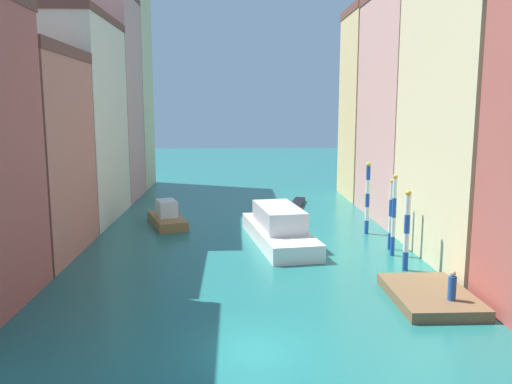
{
  "coord_description": "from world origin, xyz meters",
  "views": [
    {
      "loc": [
        -0.78,
        -18.41,
        9.03
      ],
      "look_at": [
        1.16,
        28.4,
        1.5
      ],
      "focal_mm": 36.49,
      "sensor_mm": 36.0,
      "label": 1
    }
  ],
  "objects_px": {
    "mooring_pole_0": "(407,230)",
    "person_on_dock": "(452,287)",
    "vaporetto_white": "(279,228)",
    "mooring_pole_3": "(368,198)",
    "mooring_pole_1": "(394,215)",
    "mooring_pole_2": "(391,214)",
    "waterfront_dock": "(430,296)",
    "gondola_black": "(295,209)",
    "motorboat_0": "(167,217)"
  },
  "relations": [
    {
      "from": "mooring_pole_0",
      "to": "person_on_dock",
      "type": "bearing_deg",
      "value": -88.82
    },
    {
      "from": "vaporetto_white",
      "to": "mooring_pole_3",
      "type": "bearing_deg",
      "value": 19.07
    },
    {
      "from": "person_on_dock",
      "to": "mooring_pole_1",
      "type": "distance_m",
      "value": 9.09
    },
    {
      "from": "mooring_pole_3",
      "to": "mooring_pole_2",
      "type": "bearing_deg",
      "value": -84.3
    },
    {
      "from": "mooring_pole_3",
      "to": "vaporetto_white",
      "type": "distance_m",
      "value": 7.21
    },
    {
      "from": "person_on_dock",
      "to": "mooring_pole_2",
      "type": "distance_m",
      "value": 10.5
    },
    {
      "from": "mooring_pole_0",
      "to": "vaporetto_white",
      "type": "height_order",
      "value": "mooring_pole_0"
    },
    {
      "from": "mooring_pole_0",
      "to": "mooring_pole_1",
      "type": "bearing_deg",
      "value": 86.71
    },
    {
      "from": "waterfront_dock",
      "to": "gondola_black",
      "type": "distance_m",
      "value": 22.59
    },
    {
      "from": "waterfront_dock",
      "to": "gondola_black",
      "type": "bearing_deg",
      "value": 99.91
    },
    {
      "from": "waterfront_dock",
      "to": "motorboat_0",
      "type": "bearing_deg",
      "value": 130.68
    },
    {
      "from": "waterfront_dock",
      "to": "person_on_dock",
      "type": "relative_size",
      "value": 4.0
    },
    {
      "from": "mooring_pole_3",
      "to": "motorboat_0",
      "type": "bearing_deg",
      "value": 166.74
    },
    {
      "from": "motorboat_0",
      "to": "waterfront_dock",
      "type": "bearing_deg",
      "value": -49.32
    },
    {
      "from": "mooring_pole_2",
      "to": "person_on_dock",
      "type": "bearing_deg",
      "value": -91.66
    },
    {
      "from": "waterfront_dock",
      "to": "mooring_pole_1",
      "type": "xyz_separation_m",
      "value": [
        0.53,
        7.7,
        2.33
      ]
    },
    {
      "from": "motorboat_0",
      "to": "mooring_pole_0",
      "type": "bearing_deg",
      "value": -39.31
    },
    {
      "from": "person_on_dock",
      "to": "mooring_pole_2",
      "type": "bearing_deg",
      "value": 88.34
    },
    {
      "from": "waterfront_dock",
      "to": "vaporetto_white",
      "type": "height_order",
      "value": "vaporetto_white"
    },
    {
      "from": "waterfront_dock",
      "to": "mooring_pole_3",
      "type": "height_order",
      "value": "mooring_pole_3"
    },
    {
      "from": "mooring_pole_0",
      "to": "gondola_black",
      "type": "xyz_separation_m",
      "value": [
        -4.25,
        17.53,
        -2.15
      ]
    },
    {
      "from": "person_on_dock",
      "to": "mooring_pole_1",
      "type": "xyz_separation_m",
      "value": [
        0.05,
        8.98,
        1.45
      ]
    },
    {
      "from": "mooring_pole_2",
      "to": "vaporetto_white",
      "type": "height_order",
      "value": "mooring_pole_2"
    },
    {
      "from": "person_on_dock",
      "to": "vaporetto_white",
      "type": "relative_size",
      "value": 0.13
    },
    {
      "from": "person_on_dock",
      "to": "mooring_pole_2",
      "type": "relative_size",
      "value": 0.3
    },
    {
      "from": "mooring_pole_1",
      "to": "mooring_pole_2",
      "type": "relative_size",
      "value": 1.11
    },
    {
      "from": "waterfront_dock",
      "to": "mooring_pole_1",
      "type": "distance_m",
      "value": 8.06
    },
    {
      "from": "mooring_pole_1",
      "to": "gondola_black",
      "type": "height_order",
      "value": "mooring_pole_1"
    },
    {
      "from": "gondola_black",
      "to": "motorboat_0",
      "type": "bearing_deg",
      "value": -153.5
    },
    {
      "from": "mooring_pole_2",
      "to": "gondola_black",
      "type": "relative_size",
      "value": 0.46
    },
    {
      "from": "waterfront_dock",
      "to": "person_on_dock",
      "type": "bearing_deg",
      "value": -69.22
    },
    {
      "from": "waterfront_dock",
      "to": "mooring_pole_1",
      "type": "height_order",
      "value": "mooring_pole_1"
    },
    {
      "from": "mooring_pole_3",
      "to": "gondola_black",
      "type": "bearing_deg",
      "value": 115.69
    },
    {
      "from": "mooring_pole_0",
      "to": "waterfront_dock",
      "type": "bearing_deg",
      "value": -94.36
    },
    {
      "from": "mooring_pole_2",
      "to": "gondola_black",
      "type": "bearing_deg",
      "value": 109.64
    },
    {
      "from": "mooring_pole_1",
      "to": "motorboat_0",
      "type": "height_order",
      "value": "mooring_pole_1"
    },
    {
      "from": "waterfront_dock",
      "to": "mooring_pole_1",
      "type": "bearing_deg",
      "value": 86.05
    },
    {
      "from": "mooring_pole_3",
      "to": "gondola_black",
      "type": "relative_size",
      "value": 0.52
    },
    {
      "from": "waterfront_dock",
      "to": "motorboat_0",
      "type": "xyz_separation_m",
      "value": [
        -14.55,
        16.93,
        0.39
      ]
    },
    {
      "from": "vaporetto_white",
      "to": "motorboat_0",
      "type": "distance_m",
      "value": 10.12
    },
    {
      "from": "waterfront_dock",
      "to": "mooring_pole_0",
      "type": "xyz_separation_m",
      "value": [
        0.36,
        4.72,
        2.09
      ]
    },
    {
      "from": "person_on_dock",
      "to": "mooring_pole_0",
      "type": "xyz_separation_m",
      "value": [
        -0.12,
        6.0,
        1.21
      ]
    },
    {
      "from": "mooring_pole_0",
      "to": "vaporetto_white",
      "type": "bearing_deg",
      "value": 135.96
    },
    {
      "from": "waterfront_dock",
      "to": "mooring_pole_2",
      "type": "distance_m",
      "value": 9.42
    },
    {
      "from": "person_on_dock",
      "to": "gondola_black",
      "type": "distance_m",
      "value": 23.94
    },
    {
      "from": "mooring_pole_2",
      "to": "mooring_pole_3",
      "type": "distance_m",
      "value": 4.3
    },
    {
      "from": "mooring_pole_0",
      "to": "mooring_pole_3",
      "type": "xyz_separation_m",
      "value": [
        -0.0,
        8.7,
        0.33
      ]
    },
    {
      "from": "vaporetto_white",
      "to": "mooring_pole_0",
      "type": "bearing_deg",
      "value": -44.04
    },
    {
      "from": "mooring_pole_0",
      "to": "mooring_pole_1",
      "type": "distance_m",
      "value": 2.99
    },
    {
      "from": "person_on_dock",
      "to": "waterfront_dock",
      "type": "bearing_deg",
      "value": 110.78
    }
  ]
}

